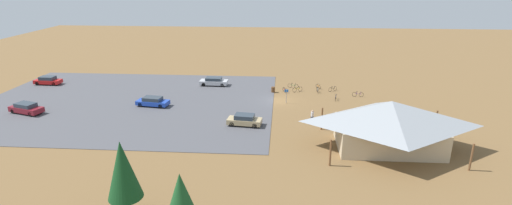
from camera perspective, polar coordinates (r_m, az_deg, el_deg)
The scene contains 23 objects.
ground at distance 57.13m, azimuth 3.46°, elevation 0.24°, with size 160.00×160.00×0.00m, color brown.
parking_lot_asphalt at distance 59.57m, azimuth -18.49°, elevation 0.08°, with size 42.77×31.68×0.05m, color #4C4C51.
bike_pavilion at distance 43.33m, azimuth 19.23°, elevation -2.64°, with size 13.80×9.64×5.35m.
trash_bin at distance 61.00m, azimuth 2.55°, elevation 1.91°, with size 0.60×0.60×0.90m, color brown.
lot_sign at distance 55.78m, azimuth 4.53°, elevation 1.27°, with size 0.56×0.08×2.20m.
pine_west at distance 30.68m, azimuth -19.15°, elevation -9.46°, with size 2.64×2.64×6.52m.
pine_far_east at distance 25.77m, azimuth -11.02°, elevation -14.41°, with size 2.76×2.76×6.31m.
bicycle_white_near_porch at distance 61.70m, azimuth 9.11°, elevation 1.82°, with size 0.48×1.70×0.85m.
bicycle_teal_yard_front at distance 54.78m, azimuth 18.48°, elevation -1.16°, with size 1.55×0.82×0.77m.
bicycle_blue_lone_west at distance 58.61m, azimuth 11.74°, elevation 0.72°, with size 0.51×1.73×0.77m.
bicycle_black_yard_right at distance 62.86m, azimuth 11.31°, elevation 1.99°, with size 1.41×0.93×0.78m.
bicycle_purple_mid_cluster at distance 60.89m, azimuth 14.88°, elevation 1.17°, with size 1.73×0.48×0.83m.
bicycle_orange_back_row at distance 63.84m, azimuth 9.21°, elevation 2.36°, with size 0.68×1.55×0.77m.
bicycle_yellow_yard_left at distance 61.65m, azimuth 6.17°, elevation 1.95°, with size 1.59×0.92×0.87m.
bicycle_silver_lone_east at distance 52.81m, azimuth 18.43°, elevation -1.89°, with size 0.78×1.54×0.80m.
bicycle_green_front_row at distance 63.63m, azimuth 5.52°, elevation 2.49°, with size 1.73×0.51×0.85m.
bicycle_red_edge_north at distance 61.28m, azimuth 4.25°, elevation 1.85°, with size 0.67×1.55×0.72m.
car_maroon_front_row at distance 60.31m, azimuth -30.93°, elevation -0.72°, with size 4.97×3.06×1.44m.
car_tan_second_row at distance 47.72m, azimuth -1.72°, elevation -2.60°, with size 4.40×2.28×1.41m.
car_red_aisle_side at distance 74.05m, azimuth -28.49°, elevation 2.89°, with size 4.38×1.86×1.40m.
car_silver_end_stall at distance 64.94m, azimuth -6.28°, elevation 3.13°, with size 4.68×2.01×1.37m.
car_blue_by_curb at distance 56.47m, azimuth -15.07°, elevation 0.14°, with size 4.74×2.42×1.33m.
visitor_by_pavilion at distance 49.07m, azimuth 8.35°, elevation -2.01°, with size 0.40×0.39×1.69m.
Camera 1 is at (-0.41, 54.17, 18.16)m, focal length 26.97 mm.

